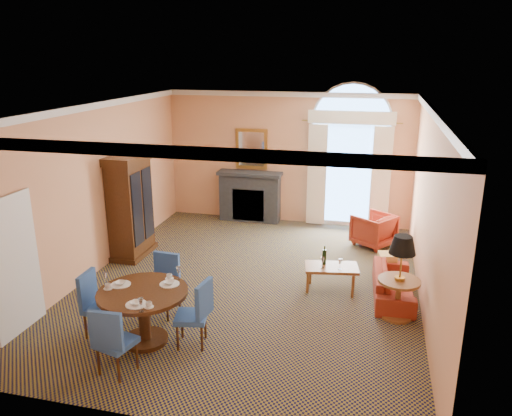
% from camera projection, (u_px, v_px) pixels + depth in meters
% --- Properties ---
extents(ground, '(7.50, 7.50, 0.00)m').
position_uv_depth(ground, '(250.00, 283.00, 9.20)').
color(ground, '#111135').
rests_on(ground, ground).
extents(room_envelope, '(6.04, 7.52, 3.45)m').
position_uv_depth(room_envelope, '(257.00, 142.00, 9.09)').
color(room_envelope, '#E59E6D').
rests_on(room_envelope, ground).
extents(armoire, '(0.61, 1.09, 2.13)m').
position_uv_depth(armoire, '(130.00, 208.00, 10.22)').
color(armoire, '#331B0B').
rests_on(armoire, ground).
extents(dining_table, '(1.30, 1.30, 1.02)m').
position_uv_depth(dining_table, '(143.00, 305.00, 7.16)').
color(dining_table, '#331B0B').
rests_on(dining_table, ground).
extents(dining_chair_north, '(0.52, 0.52, 0.99)m').
position_uv_depth(dining_chair_north, '(165.00, 280.00, 8.03)').
color(dining_chair_north, '#264D96').
rests_on(dining_chair_north, ground).
extents(dining_chair_south, '(0.54, 0.54, 0.99)m').
position_uv_depth(dining_chair_south, '(112.00, 338.00, 6.38)').
color(dining_chair_south, '#264D96').
rests_on(dining_chair_south, ground).
extents(dining_chair_east, '(0.52, 0.52, 0.99)m').
position_uv_depth(dining_chair_east, '(197.00, 310.00, 7.09)').
color(dining_chair_east, '#264D96').
rests_on(dining_chair_east, ground).
extents(dining_chair_west, '(0.47, 0.47, 0.99)m').
position_uv_depth(dining_chair_west, '(95.00, 300.00, 7.36)').
color(dining_chair_west, '#264D96').
rests_on(dining_chair_west, ground).
extents(sofa, '(0.72, 1.68, 0.48)m').
position_uv_depth(sofa, '(393.00, 284.00, 8.62)').
color(sofa, '#A0311D').
rests_on(sofa, ground).
extents(armchair, '(1.08, 1.08, 0.72)m').
position_uv_depth(armchair, '(374.00, 230.00, 10.93)').
color(armchair, '#A0311D').
rests_on(armchair, ground).
extents(coffee_table, '(1.00, 0.66, 0.83)m').
position_uv_depth(coffee_table, '(331.00, 268.00, 8.79)').
color(coffee_table, brown).
rests_on(coffee_table, ground).
extents(side_table, '(0.66, 0.66, 1.36)m').
position_uv_depth(side_table, '(401.00, 267.00, 7.75)').
color(side_table, brown).
rests_on(side_table, ground).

